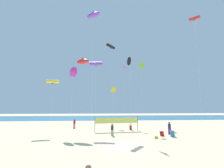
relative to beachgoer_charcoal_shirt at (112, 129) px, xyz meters
name	(u,v)px	position (x,y,z in m)	size (l,w,h in m)	color
ground_plane	(124,145)	(0.91, -5.24, -0.89)	(120.00, 120.00, 0.00)	beige
ocean_band	(109,118)	(0.91, 30.74, -0.88)	(120.00, 20.00, 0.01)	teal
beachgoer_charcoal_shirt	(112,129)	(0.00, 0.00, 0.00)	(0.38, 0.38, 1.66)	#99B28C
beachgoer_maroon_shirt	(74,123)	(-6.57, 7.62, -0.01)	(0.37, 0.37, 1.63)	#EA7260
beachgoer_navy_shirt	(169,128)	(8.48, 0.27, 0.07)	(0.41, 0.41, 1.79)	#7A3872
beachgoer_white_shirt	(131,125)	(3.53, 4.79, 0.01)	(0.38, 0.38, 1.68)	maroon
folding_beach_chair	(162,135)	(6.31, -2.41, -0.42)	(0.52, 0.65, 0.89)	red
trash_barrel	(172,134)	(8.10, -1.45, -0.48)	(0.54, 0.54, 0.81)	teal
volleyball_net	(117,121)	(1.00, 3.56, 0.74)	(7.25, 0.91, 2.40)	#4C4C51
beach_handbag	(156,137)	(5.51, -2.38, -0.73)	(0.38, 0.19, 0.30)	gold
kite_violet_tube	(96,64)	(-2.64, 5.35, 10.88)	(2.35, 0.97, 12.13)	silver
kite_red_diamond	(125,68)	(3.64, 11.71, 11.77)	(0.75, 0.75, 13.09)	silver
kite_yellow_tube	(53,82)	(-9.85, 4.18, 7.32)	(2.13, 0.90, 8.50)	silver
kite_lime_delta	(141,66)	(7.77, 13.04, 12.69)	(1.62, 0.98, 14.36)	silver
kite_black_delta	(130,61)	(2.78, 0.62, 10.13)	(0.65, 1.37, 11.71)	silver
kite_yellow_delta	(114,90)	(1.06, 10.41, 6.54)	(1.28, 0.88, 8.03)	silver
kite_black_tube	(111,47)	(0.14, 5.91, 14.47)	(1.77, 2.06, 15.66)	silver
kite_violet_inflatable	(93,15)	(-3.03, 1.35, 18.05)	(2.46, 1.31, 19.60)	silver
kite_magenta_delta	(73,72)	(-6.44, 3.47, 8.94)	(1.62, 1.30, 10.71)	silver
kite_red_inflatable	(83,62)	(-5.05, 5.38, 11.28)	(2.68, 2.01, 12.87)	silver
kite_red_tube	(195,19)	(12.01, -2.12, 15.96)	(1.32, 1.33, 17.16)	silver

